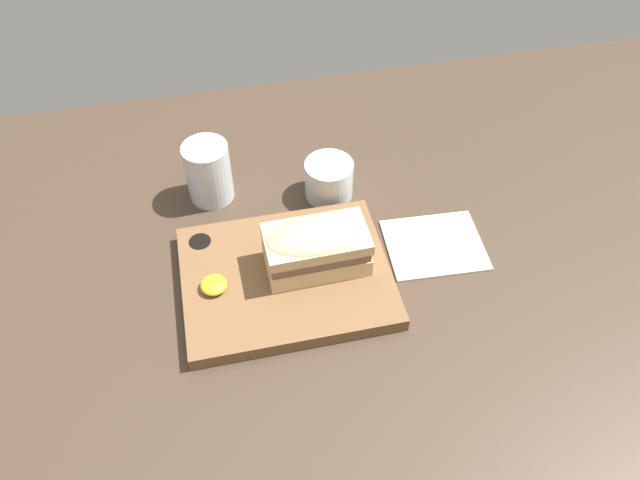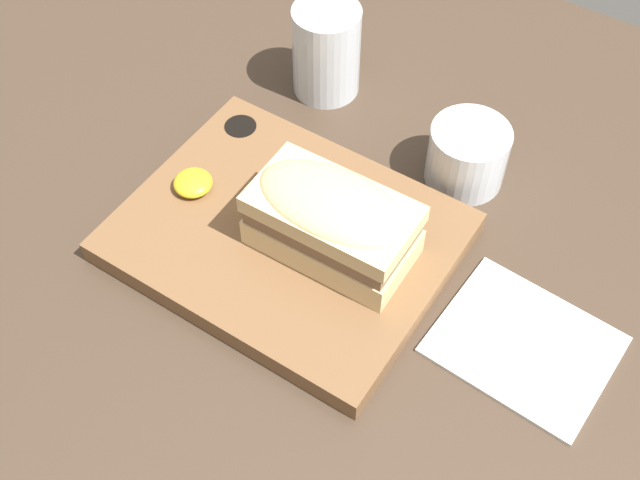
{
  "view_description": "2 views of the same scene",
  "coord_description": "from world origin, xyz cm",
  "px_view_note": "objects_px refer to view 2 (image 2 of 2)",
  "views": [
    {
      "loc": [
        -7.83,
        -59.47,
        76.75
      ],
      "look_at": [
        4.79,
        -1.31,
        9.36
      ],
      "focal_mm": 35.0,
      "sensor_mm": 36.0,
      "label": 1
    },
    {
      "loc": [
        27.87,
        -39.96,
        64.8
      ],
      "look_at": [
        4.05,
        -3.32,
        7.26
      ],
      "focal_mm": 45.0,
      "sensor_mm": 36.0,
      "label": 2
    }
  ],
  "objects_px": {
    "serving_board": "(286,236)",
    "water_glass": "(326,56)",
    "napkin": "(526,341)",
    "sandwich": "(332,219)",
    "wine_glass": "(467,157)"
  },
  "relations": [
    {
      "from": "water_glass",
      "to": "wine_glass",
      "type": "height_order",
      "value": "water_glass"
    },
    {
      "from": "serving_board",
      "to": "napkin",
      "type": "height_order",
      "value": "serving_board"
    },
    {
      "from": "wine_glass",
      "to": "napkin",
      "type": "bearing_deg",
      "value": -46.89
    },
    {
      "from": "serving_board",
      "to": "water_glass",
      "type": "xyz_separation_m",
      "value": [
        -0.09,
        0.21,
        0.03
      ]
    },
    {
      "from": "sandwich",
      "to": "wine_glass",
      "type": "distance_m",
      "value": 0.18
    },
    {
      "from": "serving_board",
      "to": "sandwich",
      "type": "relative_size",
      "value": 2.03
    },
    {
      "from": "sandwich",
      "to": "napkin",
      "type": "xyz_separation_m",
      "value": [
        0.19,
        0.02,
        -0.06
      ]
    },
    {
      "from": "wine_glass",
      "to": "napkin",
      "type": "relative_size",
      "value": 0.52
    },
    {
      "from": "napkin",
      "to": "sandwich",
      "type": "bearing_deg",
      "value": -174.27
    },
    {
      "from": "water_glass",
      "to": "wine_glass",
      "type": "relative_size",
      "value": 1.3
    },
    {
      "from": "serving_board",
      "to": "sandwich",
      "type": "height_order",
      "value": "sandwich"
    },
    {
      "from": "serving_board",
      "to": "water_glass",
      "type": "distance_m",
      "value": 0.23
    },
    {
      "from": "serving_board",
      "to": "napkin",
      "type": "distance_m",
      "value": 0.24
    },
    {
      "from": "serving_board",
      "to": "wine_glass",
      "type": "bearing_deg",
      "value": 58.49
    },
    {
      "from": "wine_glass",
      "to": "serving_board",
      "type": "bearing_deg",
      "value": -121.51
    }
  ]
}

